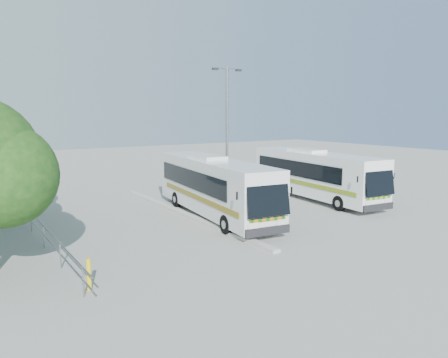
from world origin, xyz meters
TOP-DOWN VIEW (x-y plane):
  - ground at (0.00, 0.00)m, footprint 100.00×100.00m
  - kerb_divider at (-2.30, 2.00)m, footprint 0.40×16.00m
  - railing at (-10.00, 4.00)m, footprint 0.06×22.00m
  - coach_main at (-1.00, 0.88)m, footprint 3.54×11.37m
  - coach_adjacent at (7.01, 1.35)m, footprint 3.22×11.16m
  - lamppost at (2.00, 4.17)m, footprint 2.08×0.25m
  - bollard at (-9.70, -5.56)m, footprint 0.16×0.16m

SIDE VIEW (x-z plane):
  - ground at x=0.00m, z-range 0.00..0.00m
  - kerb_divider at x=-2.30m, z-range 0.00..0.15m
  - bollard at x=-9.70m, z-range 0.00..1.04m
  - railing at x=-10.00m, z-range 0.24..1.24m
  - coach_adjacent at x=7.01m, z-range 0.15..3.20m
  - coach_main at x=-1.00m, z-range 0.15..3.25m
  - lamppost at x=2.00m, z-range 0.44..8.98m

